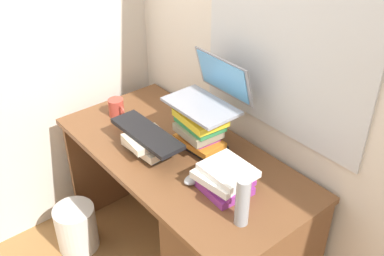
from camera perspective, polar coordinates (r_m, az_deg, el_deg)
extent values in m
cube|color=silver|center=(2.15, 6.41, 12.70)|extent=(6.00, 0.05, 2.60)
cube|color=silver|center=(1.97, 11.40, 9.95)|extent=(0.90, 0.01, 0.80)
cube|color=beige|center=(2.57, -13.19, 15.43)|extent=(0.05, 6.00, 2.60)
cube|color=brown|center=(2.21, -1.43, -3.58)|extent=(1.36, 0.66, 0.03)
cube|color=brown|center=(2.88, -9.57, -3.31)|extent=(0.02, 0.61, 0.71)
cube|color=black|center=(2.22, 1.45, -2.32)|extent=(0.22, 0.16, 0.03)
cube|color=orange|center=(2.20, 0.96, -1.69)|extent=(0.24, 0.16, 0.03)
cube|color=#8C338C|center=(2.20, 1.04, -0.85)|extent=(0.18, 0.14, 0.03)
cube|color=gray|center=(2.17, 0.80, -0.28)|extent=(0.21, 0.18, 0.04)
cube|color=#338C4C|center=(2.15, 1.01, 0.72)|extent=(0.23, 0.17, 0.04)
cube|color=yellow|center=(2.12, 1.07, 1.37)|extent=(0.25, 0.19, 0.04)
cube|color=yellow|center=(2.11, 1.29, 2.26)|extent=(0.23, 0.16, 0.03)
cube|color=#2672B2|center=(2.23, -5.50, -2.43)|extent=(0.24, 0.16, 0.02)
cube|color=beige|center=(2.21, -5.37, -2.04)|extent=(0.25, 0.19, 0.04)
cube|color=beige|center=(2.18, -5.72, -1.41)|extent=(0.19, 0.20, 0.03)
cube|color=#8C338C|center=(1.99, 3.93, -7.23)|extent=(0.23, 0.20, 0.04)
cube|color=#8C338C|center=(1.96, 4.35, -6.75)|extent=(0.21, 0.19, 0.02)
cube|color=white|center=(1.95, 3.84, -5.99)|extent=(0.23, 0.20, 0.03)
cube|color=white|center=(1.93, 4.57, -5.31)|extent=(0.22, 0.18, 0.03)
cube|color=gray|center=(2.10, 1.16, 2.79)|extent=(0.35, 0.22, 0.01)
cube|color=gray|center=(2.13, 3.99, 6.48)|extent=(0.35, 0.06, 0.21)
cube|color=#59A5E5|center=(2.12, 3.86, 6.48)|extent=(0.31, 0.05, 0.18)
cube|color=black|center=(2.17, -5.71, -0.68)|extent=(0.42, 0.15, 0.02)
ellipsoid|color=#A5A8AD|center=(2.02, 0.25, -6.39)|extent=(0.06, 0.10, 0.04)
cylinder|color=#B23F33|center=(2.51, -9.49, 2.58)|extent=(0.08, 0.08, 0.10)
torus|color=#B23F33|center=(2.46, -8.85, 2.18)|extent=(0.05, 0.01, 0.05)
cylinder|color=#999EA5|center=(1.78, 6.36, -9.22)|extent=(0.06, 0.06, 0.22)
cylinder|color=silver|center=(2.75, -14.31, -12.05)|extent=(0.23, 0.23, 0.28)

